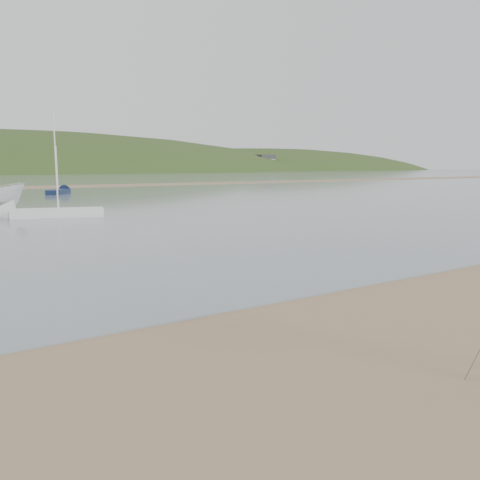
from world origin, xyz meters
TOP-DOWN VIEW (x-y plane):
  - ground at (0.00, 0.00)m, footprint 560.00×560.00m
  - sailboat_blue_far at (12.56, 52.40)m, footprint 4.10×5.30m
  - sailboat_white_near at (3.90, 27.05)m, footprint 7.10×3.58m

SIDE VIEW (x-z plane):
  - ground at x=0.00m, z-range 0.00..0.00m
  - sailboat_white_near at x=3.90m, z-range -3.13..3.74m
  - sailboat_blue_far at x=12.56m, z-range -2.44..3.05m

